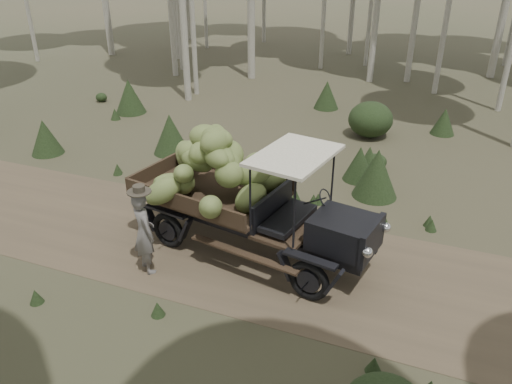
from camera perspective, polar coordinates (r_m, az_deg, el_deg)
ground at (r=11.73m, az=-8.44°, el=-5.46°), size 120.00×120.00×0.00m
dirt_track at (r=11.73m, az=-8.44°, el=-5.44°), size 70.00×4.00×0.01m
banana_truck at (r=10.73m, az=-2.58°, el=1.41°), size 5.77×3.32×2.76m
farmer at (r=10.40m, az=-12.69°, el=-4.42°), size 0.79×0.73×1.97m
undergrowth at (r=11.36m, az=-7.75°, el=-3.15°), size 23.34×22.03×1.38m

